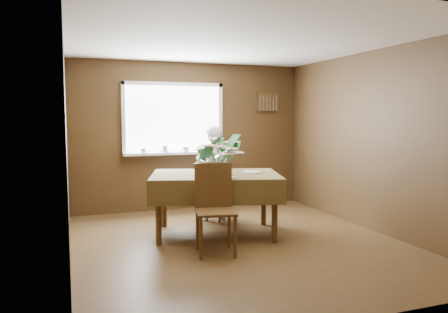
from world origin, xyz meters
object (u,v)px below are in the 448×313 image
object	(u,v)px
flower_bouquet	(219,150)
seated_woman	(213,174)
chair_near	(215,205)
chair_far	(211,188)
dining_table	(215,181)

from	to	relation	value
flower_bouquet	seated_woman	bearing A→B (deg)	76.15
chair_near	seated_woman	size ratio (longest dim) A/B	0.72
chair_far	flower_bouquet	bearing A→B (deg)	115.14
flower_bouquet	chair_far	bearing A→B (deg)	78.18
flower_bouquet	dining_table	bearing A→B (deg)	84.33
chair_far	seated_woman	size ratio (longest dim) A/B	0.63
dining_table	chair_near	distance (m)	0.79
chair_far	flower_bouquet	size ratio (longest dim) A/B	1.53
chair_near	seated_woman	world-z (taller)	seated_woman
chair_far	seated_woman	distance (m)	0.23
dining_table	flower_bouquet	xyz separation A→B (m)	(-0.02, -0.23, 0.44)
chair_near	flower_bouquet	size ratio (longest dim) A/B	1.74
chair_near	chair_far	bearing A→B (deg)	83.96
chair_near	seated_woman	bearing A→B (deg)	82.60
dining_table	chair_far	xyz separation A→B (m)	(0.19, 0.78, -0.22)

